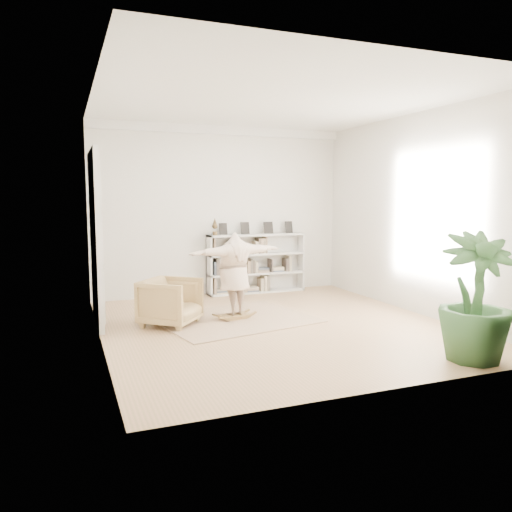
{
  "coord_description": "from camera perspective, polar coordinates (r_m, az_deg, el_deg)",
  "views": [
    {
      "loc": [
        -3.2,
        -7.36,
        2.08
      ],
      "look_at": [
        -0.2,
        0.4,
        1.11
      ],
      "focal_mm": 35.0,
      "sensor_mm": 36.0,
      "label": 1
    }
  ],
  "objects": [
    {
      "name": "rocker_board",
      "position": [
        8.65,
        -2.47,
        -6.84
      ],
      "size": [
        0.55,
        0.4,
        0.11
      ],
      "rotation": [
        0.0,
        0.0,
        0.2
      ],
      "color": "olive",
      "rests_on": "rug"
    },
    {
      "name": "person",
      "position": [
        8.51,
        -2.5,
        -1.79
      ],
      "size": [
        1.8,
        0.81,
        1.42
      ],
      "primitive_type": "imported",
      "rotation": [
        0.0,
        0.0,
        3.34
      ],
      "color": "beige",
      "rests_on": "rocker_board"
    },
    {
      "name": "doors",
      "position": [
        8.7,
        -17.83,
        1.82
      ],
      "size": [
        0.09,
        1.78,
        2.92
      ],
      "color": "white",
      "rests_on": "floor"
    },
    {
      "name": "room_shell",
      "position": [
        10.88,
        -4.0,
        14.16
      ],
      "size": [
        6.0,
        6.0,
        6.0
      ],
      "color": "silver",
      "rests_on": "floor"
    },
    {
      "name": "houseplant",
      "position": [
        6.95,
        23.8,
        -4.3
      ],
      "size": [
        1.16,
        1.16,
        1.66
      ],
      "primitive_type": "imported",
      "rotation": [
        0.0,
        0.0,
        -0.29
      ],
      "color": "#30592C",
      "rests_on": "floor"
    },
    {
      "name": "floor",
      "position": [
        8.29,
        2.28,
        -7.92
      ],
      "size": [
        6.0,
        6.0,
        0.0
      ],
      "primitive_type": "plane",
      "color": "#A28253",
      "rests_on": "ground"
    },
    {
      "name": "armchair",
      "position": [
        8.32,
        -9.72,
        -5.2
      ],
      "size": [
        1.19,
        1.19,
        0.78
      ],
      "primitive_type": "imported",
      "rotation": [
        0.0,
        0.0,
        0.88
      ],
      "color": "tan",
      "rests_on": "floor"
    },
    {
      "name": "bookshelf",
      "position": [
        11.01,
        0.01,
        -0.92
      ],
      "size": [
        2.2,
        0.35,
        1.64
      ],
      "color": "silver",
      "rests_on": "floor"
    },
    {
      "name": "rug",
      "position": [
        8.67,
        -2.47,
        -7.21
      ],
      "size": [
        2.85,
        2.46,
        0.02
      ],
      "primitive_type": "cube",
      "rotation": [
        0.0,
        0.0,
        0.2
      ],
      "color": "tan",
      "rests_on": "floor"
    }
  ]
}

